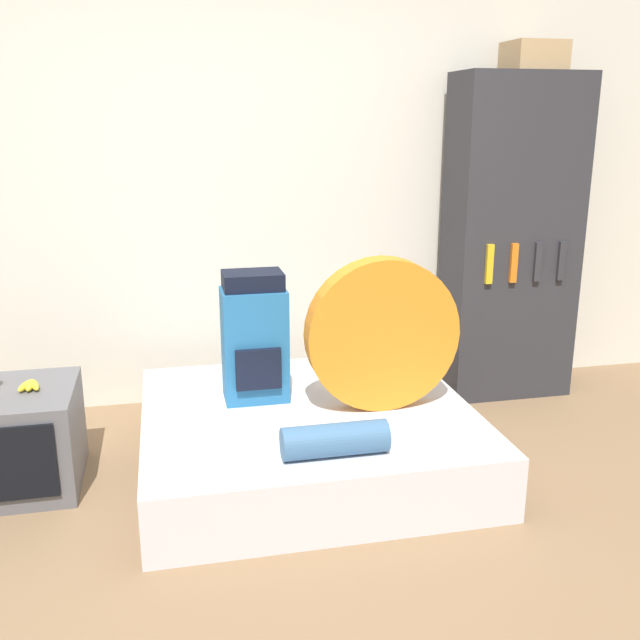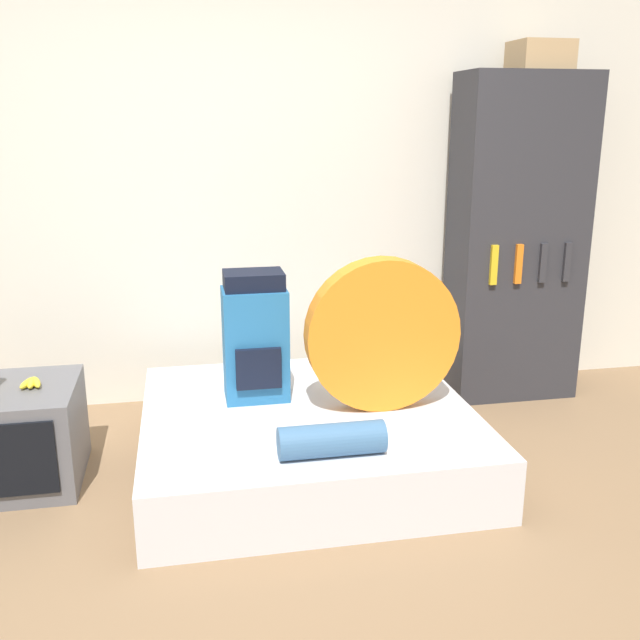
% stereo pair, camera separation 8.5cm
% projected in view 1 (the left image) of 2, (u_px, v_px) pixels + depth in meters
% --- Properties ---
extents(ground_plane, '(16.00, 16.00, 0.00)m').
position_uv_depth(ground_plane, '(316.00, 573.00, 2.75)').
color(ground_plane, '#846647').
extents(wall_back, '(8.00, 0.05, 2.60)m').
position_uv_depth(wall_back, '(247.00, 187.00, 4.21)').
color(wall_back, silver).
rests_on(wall_back, ground_plane).
extents(bed, '(1.61, 1.49, 0.30)m').
position_uv_depth(bed, '(308.00, 436.00, 3.58)').
color(bed, silver).
rests_on(bed, ground_plane).
extents(backpack, '(0.32, 0.27, 0.66)m').
position_uv_depth(backpack, '(254.00, 338.00, 3.58)').
color(backpack, '#23669E').
rests_on(backpack, bed).
extents(tent_bag, '(0.75, 0.13, 0.75)m').
position_uv_depth(tent_bag, '(382.00, 334.00, 3.45)').
color(tent_bag, orange).
rests_on(tent_bag, bed).
extents(sleeping_roll, '(0.46, 0.14, 0.14)m').
position_uv_depth(sleeping_roll, '(335.00, 440.00, 3.02)').
color(sleeping_roll, '#3D668E').
rests_on(sleeping_roll, bed).
extents(television, '(0.62, 0.60, 0.48)m').
position_uv_depth(television, '(9.00, 439.00, 3.34)').
color(television, '#5B5B60').
rests_on(television, ground_plane).
extents(banana_bunch, '(0.11, 0.14, 0.03)m').
position_uv_depth(banana_bunch, '(30.00, 385.00, 3.31)').
color(banana_bunch, yellow).
rests_on(banana_bunch, television).
extents(bookshelf, '(0.77, 0.41, 1.95)m').
position_uv_depth(bookshelf, '(511.00, 240.00, 4.35)').
color(bookshelf, '#2D2D33').
rests_on(bookshelf, ground_plane).
extents(cardboard_box, '(0.31, 0.28, 0.16)m').
position_uv_depth(cardboard_box, '(534.00, 56.00, 4.09)').
color(cardboard_box, tan).
rests_on(cardboard_box, bookshelf).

